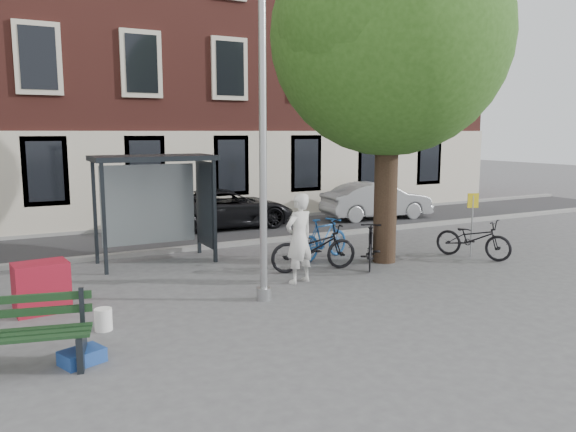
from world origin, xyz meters
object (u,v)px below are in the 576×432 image
Objects in this scene: car_dark at (225,208)px; red_stand at (41,287)px; bench at (17,338)px; bike_d at (370,246)px; bike_a at (314,247)px; bike_c at (473,238)px; bike_b at (324,239)px; lamppost at (263,153)px; bus_shelter at (169,184)px; painter at (299,238)px; car_silver at (377,201)px; notice_sign at (472,213)px.

car_dark reaches higher than red_stand.
bike_d is (7.64, 2.54, 0.07)m from bench.
bike_a is 4.31m from bike_c.
car_dark is at bearing -12.60° from bike_b.
lamppost is 2.14× the size of bus_shelter.
car_silver is (6.83, 6.42, -0.29)m from painter.
bike_d reaches higher than red_stand.
car_silver is at bearing 19.70° from bus_shelter.
lamppost is at bearing -81.57° from bus_shelter.
bike_d is (1.36, -0.32, -0.03)m from bike_a.
painter reaches higher than bench.
bench is 1.13× the size of bike_b.
bus_shelter is at bearing 53.87° from bike_a.
notice_sign is at bearing -131.52° from bike_b.
bus_shelter is at bearing 178.01° from notice_sign.
notice_sign reaches higher than car_dark.
bike_c is (10.52, 2.10, 0.06)m from bench.
bus_shelter is 1.74× the size of notice_sign.
bus_shelter is 3.90m from painter.
painter is 1.17m from bike_a.
bike_c is (4.24, -0.76, -0.04)m from bike_a.
lamppost is at bearing 56.59° from bike_d.
car_silver is (8.03, 7.20, -2.12)m from lamppost.
lamppost is 3.72× the size of notice_sign.
painter is at bearing 33.05° from lamppost.
notice_sign is at bearing -90.15° from bike_a.
car_silver is (12.31, 8.53, 0.22)m from bench.
bike_c is at bearing -151.75° from bike_d.
bench is 2.58m from red_stand.
bike_b is 5.58m from car_dark.
bike_b is 3.84m from notice_sign.
bike_d is at bearing -173.55° from bike_b.
bike_d is 1.90× the size of red_stand.
bike_d is (2.16, 0.43, -0.44)m from painter.
bike_b is 1.06× the size of notice_sign.
car_silver reaches higher than red_stand.
painter is at bearing -61.46° from bus_shelter.
painter is (1.20, 0.78, -1.83)m from lamppost.
red_stand is at bearing 101.73° from bike_a.
lamppost is 6.69m from bike_c.
bike_d is 0.42× the size of car_silver.
bike_b is at bearing -33.71° from bike_a.
bike_d is at bearing -36.11° from bus_shelter.
lamppost reaches higher than painter.
lamppost is at bearing 30.64° from bench.
bench is at bearing -124.03° from bus_shelter.
bus_shelter is 1.48× the size of bike_c.
bike_a reaches higher than bike_c.
painter reaches higher than car_dark.
car_dark is (0.38, 6.47, 0.10)m from bike_a.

